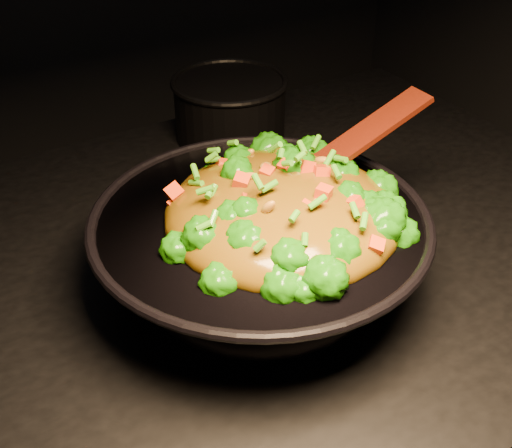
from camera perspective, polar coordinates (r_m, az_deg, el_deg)
stovetop at (r=1.30m, az=0.81°, el=-17.47°), size 1.20×0.90×0.90m
wok at (r=0.85m, az=0.35°, el=-2.79°), size 0.43×0.43×0.12m
stir_fry at (r=0.78m, az=2.41°, el=3.65°), size 0.32×0.32×0.10m
spatula at (r=0.86m, az=7.43°, el=6.35°), size 0.27×0.05×0.12m
back_pot at (r=1.24m, az=-2.33°, el=10.22°), size 0.26×0.26×0.12m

